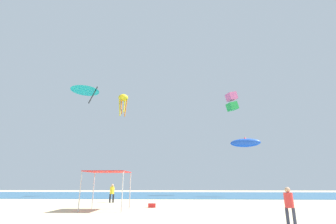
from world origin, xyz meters
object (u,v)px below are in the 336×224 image
canopy_tent (108,174)px  person_near_tent (112,192)px  kite_box_pink (232,102)px  kite_delta_teal (85,88)px  person_leftmost (289,203)px  kite_octopus_yellow (123,99)px  cooler_box (152,205)px  kite_inflatable_blue (245,143)px

canopy_tent → person_near_tent: 7.32m
kite_box_pink → kite_delta_teal: 25.49m
person_near_tent → kite_delta_teal: kite_delta_teal is taller
person_leftmost → kite_octopus_yellow: 34.16m
canopy_tent → kite_octopus_yellow: (-4.24, 21.10, 13.23)m
person_near_tent → kite_delta_teal: 14.77m
kite_octopus_yellow → kite_delta_teal: 10.09m
canopy_tent → person_near_tent: (-1.47, 7.02, -1.46)m
canopy_tent → person_leftmost: canopy_tent is taller
cooler_box → kite_box_pink: 29.77m
kite_delta_teal → kite_octopus_yellow: bearing=-80.2°
person_leftmost → cooler_box: 10.93m
person_leftmost → canopy_tent: bearing=-169.1°
canopy_tent → person_leftmost: size_ratio=1.78×
kite_delta_teal → canopy_tent: bearing=148.0°
cooler_box → kite_inflatable_blue: size_ratio=0.12×
kite_inflatable_blue → kite_octopus_yellow: bearing=-173.1°
person_leftmost → cooler_box: (-7.12, 8.25, -0.79)m
kite_box_pink → kite_inflatable_blue: 9.77m
cooler_box → canopy_tent: bearing=-145.1°
canopy_tent → person_near_tent: size_ratio=1.65×
kite_inflatable_blue → canopy_tent: bearing=-116.1°
kite_inflatable_blue → person_near_tent: bearing=-131.5°
person_leftmost → kite_inflatable_blue: kite_inflatable_blue is taller
person_near_tent → cooler_box: (4.51, -4.90, -0.86)m
canopy_tent → cooler_box: 4.37m
cooler_box → kite_box_pink: size_ratio=0.16×
canopy_tent → person_leftmost: (10.16, -6.13, -1.53)m
person_near_tent → kite_inflatable_blue: kite_inflatable_blue is taller
person_near_tent → kite_delta_teal: size_ratio=0.36×
kite_inflatable_blue → cooler_box: bearing=-113.2°
kite_box_pink → kite_octopus_yellow: 19.39m
cooler_box → kite_delta_teal: kite_delta_teal is taller
cooler_box → kite_box_pink: kite_box_pink is taller
person_leftmost → kite_box_pink: (4.71, 30.48, 15.10)m
person_near_tent → canopy_tent: bearing=76.8°
kite_box_pink → kite_octopus_yellow: size_ratio=0.92×
kite_octopus_yellow → canopy_tent: bearing=-153.0°
kite_inflatable_blue → kite_delta_teal: bearing=-148.8°
cooler_box → person_leftmost: bearing=-49.2°
canopy_tent → kite_delta_teal: bearing=121.5°
cooler_box → kite_octopus_yellow: kite_octopus_yellow is taller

